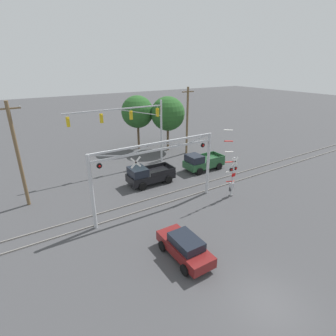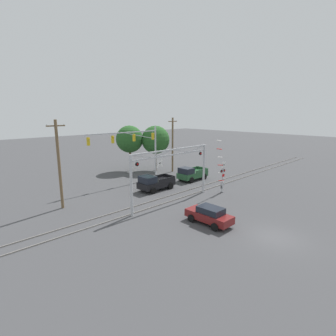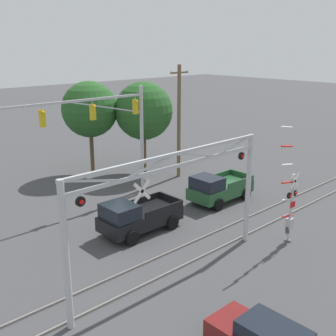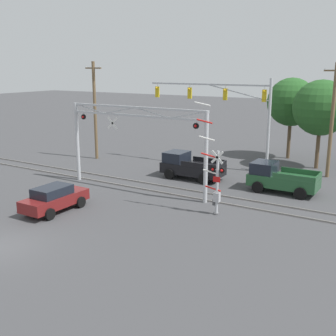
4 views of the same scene
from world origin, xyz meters
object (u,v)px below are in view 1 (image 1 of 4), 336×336
traffic_signal_span (138,122)px  crossing_gantry (157,165)px  background_tree_beyond_span (137,112)px  pickup_truck_following (202,162)px  crossing_signal_mast (232,175)px  utility_pole_left (18,155)px  pickup_truck_lead (148,175)px  background_tree_far_left_verge (168,114)px  utility_pole_right (187,120)px  sedan_waiting (185,247)px

traffic_signal_span → crossing_gantry: bearing=-107.9°
background_tree_beyond_span → pickup_truck_following: bearing=-77.3°
traffic_signal_span → background_tree_beyond_span: traffic_signal_span is taller
crossing_gantry → crossing_signal_mast: (6.82, -1.67, -1.83)m
pickup_truck_following → background_tree_beyond_span: bearing=102.7°
crossing_gantry → background_tree_beyond_span: (6.16, 16.05, 1.34)m
pickup_truck_following → utility_pole_left: size_ratio=0.52×
pickup_truck_lead → utility_pole_left: 11.65m
utility_pole_left → background_tree_far_left_verge: bearing=19.8°
crossing_signal_mast → utility_pole_right: (3.93, 12.36, 2.43)m
utility_pole_left → utility_pole_right: 20.40m
traffic_signal_span → pickup_truck_lead: 6.75m
pickup_truck_following → utility_pole_right: utility_pole_right is taller
crossing_signal_mast → traffic_signal_span: bearing=108.1°
crossing_signal_mast → pickup_truck_lead: 8.30m
crossing_gantry → utility_pole_right: size_ratio=1.26×
traffic_signal_span → utility_pole_left: bearing=-165.9°
utility_pole_right → background_tree_beyond_span: bearing=130.6°
crossing_signal_mast → sedan_waiting: 9.62m
sedan_waiting → utility_pole_left: utility_pole_left is taller
pickup_truck_following → sedan_waiting: (-10.28, -10.98, -0.15)m
utility_pole_right → crossing_gantry: bearing=-135.2°
background_tree_beyond_span → traffic_signal_span: bearing=-115.5°
sedan_waiting → utility_pole_right: bearing=53.8°
background_tree_far_left_verge → utility_pole_right: bearing=-61.6°
crossing_gantry → background_tree_far_left_verge: (9.36, 13.26, 1.20)m
crossing_gantry → crossing_signal_mast: size_ratio=1.69×
crossing_gantry → sedan_waiting: size_ratio=2.61×
utility_pole_left → pickup_truck_following: bearing=-5.7°
pickup_truck_following → background_tree_far_left_verge: bearing=85.5°
crossing_gantry → utility_pole_right: (10.76, 10.69, 0.60)m
pickup_truck_lead → utility_pole_right: 11.41m
crossing_signal_mast → utility_pole_left: (-16.05, 8.25, 2.50)m
utility_pole_left → utility_pole_right: (19.99, 4.10, -0.08)m
crossing_signal_mast → utility_pole_left: 18.22m
pickup_truck_lead → utility_pole_right: bearing=33.2°
sedan_waiting → utility_pole_left: size_ratio=0.47×
pickup_truck_lead → utility_pole_left: size_ratio=0.53×
crossing_signal_mast → background_tree_beyond_span: background_tree_beyond_span is taller
crossing_gantry → background_tree_far_left_verge: size_ratio=1.48×
crossing_gantry → pickup_truck_lead: (1.68, 4.76, -2.97)m
utility_pole_left → traffic_signal_span: bearing=14.1°
pickup_truck_following → utility_pole_right: (2.05, 5.88, 3.57)m
background_tree_far_left_verge → traffic_signal_span: bearing=-150.1°
crossing_gantry → sedan_waiting: bearing=-104.4°
crossing_gantry → background_tree_beyond_span: bearing=69.0°
utility_pole_right → background_tree_far_left_verge: size_ratio=1.18×
pickup_truck_lead → pickup_truck_following: size_ratio=1.03×
background_tree_far_left_verge → crossing_gantry: bearing=-125.2°
traffic_signal_span → background_tree_far_left_verge: size_ratio=1.50×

